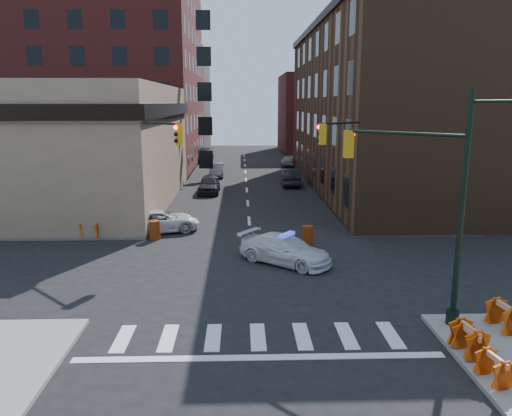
{
  "coord_description": "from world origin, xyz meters",
  "views": [
    {
      "loc": [
        -0.55,
        -22.27,
        7.71
      ],
      "look_at": [
        0.26,
        3.75,
        2.2
      ],
      "focal_mm": 35.0,
      "sensor_mm": 36.0,
      "label": 1
    }
  ],
  "objects": [
    {
      "name": "parked_car_wdeep",
      "position": [
        -5.5,
        44.42,
        0.82
      ],
      "size": [
        2.67,
        5.82,
        1.65
      ],
      "primitive_type": "imported",
      "rotation": [
        0.0,
        0.0,
        -0.06
      ],
      "color": "black",
      "rests_on": "ground"
    },
    {
      "name": "barricade_se_a",
      "position": [
        8.35,
        -6.78,
        0.61
      ],
      "size": [
        0.78,
        1.3,
        0.92
      ],
      "primitive_type": null,
      "rotation": [
        0.0,
        0.0,
        1.71
      ],
      "color": "red",
      "rests_on": "sidewalk_se"
    },
    {
      "name": "parked_car_wfar",
      "position": [
        -3.07,
        30.47,
        0.7
      ],
      "size": [
        1.54,
        4.27,
        1.4
      ],
      "primitive_type": "imported",
      "rotation": [
        0.0,
        0.0,
        0.01
      ],
      "color": "gray",
      "rests_on": "ground"
    },
    {
      "name": "apartment_block",
      "position": [
        -18.5,
        40.0,
        12.0
      ],
      "size": [
        25.0,
        25.0,
        24.0
      ],
      "primitive_type": "cube",
      "color": "maroon",
      "rests_on": "ground"
    },
    {
      "name": "barrel_bank",
      "position": [
        -5.5,
        5.6,
        0.55
      ],
      "size": [
        0.62,
        0.62,
        1.1
      ],
      "primitive_type": "cylinder",
      "rotation": [
        0.0,
        0.0,
        0.0
      ],
      "color": "red",
      "rests_on": "ground"
    },
    {
      "name": "signal_pole_se",
      "position": [
        6.04,
        -5.52,
        4.61
      ],
      "size": [
        5.4,
        5.27,
        8.0
      ],
      "rotation": [
        0.0,
        0.0,
        2.36
      ],
      "color": "black",
      "rests_on": "sidewalk_se"
    },
    {
      "name": "bank_building",
      "position": [
        -17.0,
        16.5,
        4.5
      ],
      "size": [
        22.0,
        22.0,
        9.0
      ],
      "primitive_type": "cube",
      "color": "#947B61",
      "rests_on": "ground"
    },
    {
      "name": "sidewalk_nw",
      "position": [
        -23.0,
        32.75,
        0.07
      ],
      "size": [
        34.0,
        54.5,
        0.15
      ],
      "primitive_type": "cube",
      "color": "gray",
      "rests_on": "ground"
    },
    {
      "name": "signal_pole_nw",
      "position": [
        -5.85,
        5.34,
        4.34
      ],
      "size": [
        3.58,
        3.67,
        8.0
      ],
      "rotation": [
        0.0,
        0.0,
        -0.79
      ],
      "color": "black",
      "rests_on": "sidewalk_nw"
    },
    {
      "name": "sidewalk_ne",
      "position": [
        23.0,
        32.75,
        0.07
      ],
      "size": [
        34.0,
        54.5,
        0.15
      ],
      "primitive_type": "cube",
      "color": "gray",
      "rests_on": "ground"
    },
    {
      "name": "signal_pole_ne",
      "position": [
        5.84,
        5.35,
        4.34
      ],
      "size": [
        3.67,
        3.58,
        8.0
      ],
      "rotation": [
        0.0,
        0.0,
        -2.36
      ],
      "color": "black",
      "rests_on": "sidewalk_ne"
    },
    {
      "name": "barricade_se_b",
      "position": [
        6.4,
        -8.37,
        0.61
      ],
      "size": [
        0.76,
        1.29,
        0.91
      ],
      "primitive_type": null,
      "rotation": [
        0.0,
        0.0,
        1.69
      ],
      "color": "red",
      "rests_on": "sidewalk_se"
    },
    {
      "name": "pedestrian_b",
      "position": [
        -10.54,
        6.0,
        1.09
      ],
      "size": [
        1.02,
        0.85,
        1.88
      ],
      "primitive_type": "imported",
      "rotation": [
        0.0,
        0.0,
        0.16
      ],
      "color": "black",
      "rests_on": "sidewalk_nw"
    },
    {
      "name": "tree_ne_far",
      "position": [
        7.5,
        34.0,
        3.49
      ],
      "size": [
        3.0,
        3.0,
        4.85
      ],
      "color": "black",
      "rests_on": "sidewalk_ne"
    },
    {
      "name": "parked_car_wnear",
      "position": [
        -3.3,
        20.59,
        0.76
      ],
      "size": [
        1.85,
        4.5,
        1.53
      ],
      "primitive_type": "imported",
      "rotation": [
        0.0,
        0.0,
        -0.01
      ],
      "color": "black",
      "rests_on": "ground"
    },
    {
      "name": "barricade_nw_a",
      "position": [
        -9.16,
        5.7,
        0.61
      ],
      "size": [
        1.3,
        0.79,
        0.91
      ],
      "primitive_type": null,
      "rotation": [
        0.0,
        0.0,
        -0.15
      ],
      "color": "#BE2B08",
      "rests_on": "sidewalk_nw"
    },
    {
      "name": "barricade_se_c",
      "position": [
        6.4,
        -8.5,
        0.56
      ],
      "size": [
        0.64,
        1.15,
        0.83
      ],
      "primitive_type": null,
      "rotation": [
        0.0,
        0.0,
        1.66
      ],
      "color": "#C25109",
      "rests_on": "sidewalk_se"
    },
    {
      "name": "filler_nw",
      "position": [
        -16.0,
        62.0,
        8.0
      ],
      "size": [
        20.0,
        18.0,
        16.0
      ],
      "primitive_type": "cube",
      "color": "brown",
      "rests_on": "ground"
    },
    {
      "name": "barrel_road",
      "position": [
        3.12,
        4.15,
        0.54
      ],
      "size": [
        0.79,
        0.79,
        1.09
      ],
      "primitive_type": "cylinder",
      "rotation": [
        0.0,
        0.0,
        -0.38
      ],
      "color": "orange",
      "rests_on": "ground"
    },
    {
      "name": "pedestrian_c",
      "position": [
        -13.0,
        8.32,
        1.0
      ],
      "size": [
        1.03,
        0.5,
        1.7
      ],
      "primitive_type": "imported",
      "rotation": [
        0.0,
        0.0,
        0.09
      ],
      "color": "black",
      "rests_on": "sidewalk_nw"
    },
    {
      "name": "tree_ne_near",
      "position": [
        7.5,
        26.0,
        3.49
      ],
      "size": [
        3.0,
        3.0,
        4.85
      ],
      "color": "black",
      "rests_on": "sidewalk_ne"
    },
    {
      "name": "commercial_row_ne",
      "position": [
        13.0,
        22.5,
        7.0
      ],
      "size": [
        14.0,
        34.0,
        14.0
      ],
      "primitive_type": "cube",
      "color": "#482F1C",
      "rests_on": "ground"
    },
    {
      "name": "pickup",
      "position": [
        -5.45,
        7.37,
        0.66
      ],
      "size": [
        5.2,
        3.45,
        1.33
      ],
      "primitive_type": "imported",
      "rotation": [
        0.0,
        0.0,
        1.85
      ],
      "color": "silver",
      "rests_on": "ground"
    },
    {
      "name": "parked_car_enear",
      "position": [
        4.19,
        24.36,
        0.78
      ],
      "size": [
        1.78,
        4.77,
        1.56
      ],
      "primitive_type": "imported",
      "rotation": [
        0.0,
        0.0,
        3.11
      ],
      "color": "black",
      "rests_on": "ground"
    },
    {
      "name": "pedestrian_a",
      "position": [
        -6.5,
        7.11,
        1.16
      ],
      "size": [
        0.76,
        0.52,
        2.01
      ],
      "primitive_type": "imported",
      "rotation": [
        0.0,
        0.0,
        0.05
      ],
      "color": "black",
      "rests_on": "sidewalk_nw"
    },
    {
      "name": "police_car",
      "position": [
        1.61,
        1.03,
        0.69
      ],
      "size": [
        4.94,
        4.45,
        1.38
      ],
      "primitive_type": "imported",
      "rotation": [
        0.0,
        0.0,
        0.91
      ],
      "color": "silver",
      "rests_on": "ground"
    },
    {
      "name": "parked_car_efar",
      "position": [
        5.34,
        39.37,
        0.66
      ],
      "size": [
        1.81,
        3.99,
        1.33
      ],
      "primitive_type": "imported",
      "rotation": [
        0.0,
        0.0,
        3.08
      ],
      "color": "#989DA1",
      "rests_on": "ground"
    },
    {
      "name": "ground",
      "position": [
        0.0,
        0.0,
        0.0
      ],
      "size": [
        140.0,
        140.0,
        0.0
      ],
      "primitive_type": "plane",
      "color": "black",
      "rests_on": "ground"
    },
    {
      "name": "barricade_nw_b",
      "position": [
        -11.39,
        6.43,
        0.62
      ],
      "size": [
        1.37,
        0.92,
        0.94
      ],
      "primitive_type": null,
      "rotation": [
        0.0,
        0.0,
        -0.25
      ],
      "color": "#C83F09",
      "rests_on": "sidewalk_nw"
    },
    {
      "name": "barricade_se_d",
      "position": [
        6.4,
        -10.0,
        0.55
      ],
      "size": [
        0.7,
        1.14,
        0.8
      ],
      "primitive_type": null,
      "rotation": [
        0.0,
        0.0,
        1.73
      ],
      "color": "#CA4D09",
      "rests_on": "sidewalk_se"
    },
    {
      "name": "filler_ne",
      "position": [
        14.0,
        58.0,
        6.0
      ],
      "size": [
        16.0,
        16.0,
        12.0
      ],
      "primitive_type": "cube",
      "color": "maroon",
      "rests_on": "ground"
    }
  ]
}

